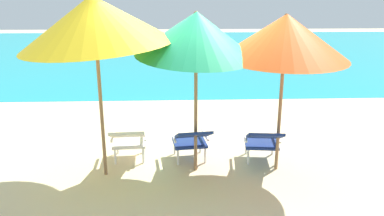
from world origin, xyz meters
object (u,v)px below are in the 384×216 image
(lounge_chair_left, at_px, (129,139))
(beach_umbrella_center, at_px, (196,34))
(beach_umbrella_left, at_px, (95,21))
(lounge_chair_right, at_px, (263,140))
(lounge_chair_center, at_px, (191,139))
(beach_umbrella_right, at_px, (285,37))

(lounge_chair_left, height_order, beach_umbrella_center, beach_umbrella_center)
(beach_umbrella_left, bearing_deg, lounge_chair_right, 6.17)
(lounge_chair_center, relative_size, beach_umbrella_center, 0.38)
(beach_umbrella_center, distance_m, beach_umbrella_right, 1.25)
(lounge_chair_right, bearing_deg, beach_umbrella_left, -173.83)
(lounge_chair_right, height_order, beach_umbrella_right, beach_umbrella_right)
(beach_umbrella_left, relative_size, beach_umbrella_right, 1.22)
(lounge_chair_center, relative_size, beach_umbrella_left, 0.32)
(lounge_chair_right, xyz_separation_m, beach_umbrella_center, (-1.06, -0.16, 1.66))
(beach_umbrella_left, bearing_deg, lounge_chair_center, 15.10)
(beach_umbrella_left, bearing_deg, beach_umbrella_right, 1.68)
(lounge_chair_left, distance_m, beach_umbrella_center, 1.98)
(lounge_chair_right, height_order, beach_umbrella_left, beach_umbrella_left)
(lounge_chair_left, xyz_separation_m, beach_umbrella_right, (2.29, -0.32, 1.62))
(lounge_chair_center, distance_m, lounge_chair_right, 1.12)
(beach_umbrella_center, height_order, beach_umbrella_right, beach_umbrella_center)
(lounge_chair_right, bearing_deg, beach_umbrella_right, -45.18)
(lounge_chair_left, relative_size, beach_umbrella_right, 0.38)
(beach_umbrella_center, bearing_deg, lounge_chair_center, 102.53)
(beach_umbrella_left, xyz_separation_m, beach_umbrella_center, (1.35, 0.10, -0.19))
(lounge_chair_right, distance_m, beach_umbrella_left, 3.05)
(lounge_chair_left, bearing_deg, lounge_chair_center, -2.68)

